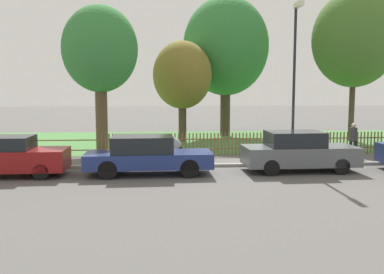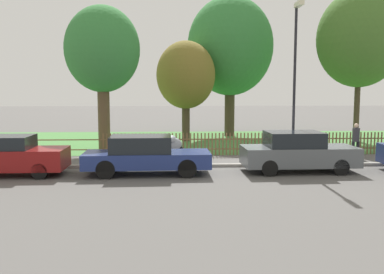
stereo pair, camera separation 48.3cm
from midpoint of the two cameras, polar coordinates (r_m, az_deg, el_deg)
ground_plane at (r=17.39m, az=9.73°, el=-3.97°), size 120.00×120.00×0.00m
kerb_stone at (r=17.47m, az=9.66°, el=-3.71°), size 33.09×0.20×0.12m
grass_strip at (r=25.80m, az=5.68°, el=-0.50°), size 33.09×11.06×0.01m
park_fence at (r=20.33m, az=7.90°, el=-0.92°), size 33.09×0.05×1.06m
parked_car_silver_hatchback at (r=16.63m, az=-22.33°, el=-2.31°), size 3.90×1.68×1.44m
parked_car_black_saloon at (r=15.65m, az=-5.37°, el=-2.39°), size 4.61×1.77×1.42m
parked_car_navy_estate at (r=16.59m, az=14.72°, el=-1.95°), size 4.27×1.80×1.52m
covered_motorcycle at (r=19.22m, az=-3.19°, el=-0.94°), size 2.00×0.88×1.04m
tree_nearest_kerb at (r=21.71m, az=-11.23°, el=11.24°), size 3.67×3.67×7.16m
tree_behind_motorcycle at (r=25.36m, az=-0.28°, el=8.21°), size 3.46×3.46×5.91m
tree_mid_park at (r=28.48m, az=5.61°, el=11.90°), size 5.55×5.55×9.06m
tree_far_left at (r=27.33m, az=21.95°, el=12.07°), size 4.91×4.91×8.85m
pedestrian_near_fence at (r=20.60m, az=21.63°, el=-0.20°), size 0.37×0.32×1.58m
street_lamp at (r=18.00m, az=14.40°, el=9.12°), size 0.20×0.79×6.50m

